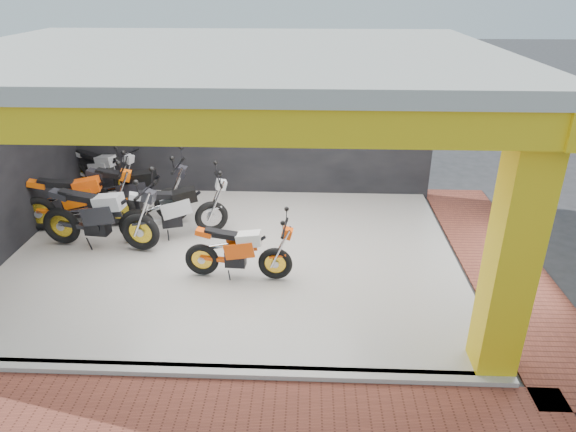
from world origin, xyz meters
name	(u,v)px	position (x,y,z in m)	size (l,w,h in m)	color
ground	(215,326)	(0.00, 0.00, 0.00)	(80.00, 80.00, 0.00)	#2D2D30
showroom_floor	(234,256)	(0.00, 2.00, 0.05)	(8.00, 6.00, 0.10)	silver
showroom_ceiling	(223,54)	(0.00, 2.00, 3.60)	(8.40, 6.40, 0.20)	beige
back_wall	(250,121)	(0.00, 5.10, 1.75)	(8.20, 0.20, 3.50)	black
corner_column	(513,252)	(3.75, -0.75, 1.75)	(0.50, 0.50, 3.50)	yellow
header_beam_front	(179,124)	(0.00, -1.00, 3.30)	(8.40, 0.30, 0.40)	yellow
header_beam_right	(485,76)	(4.00, 2.00, 3.30)	(0.30, 6.40, 0.40)	yellow
floor_kerb	(201,371)	(0.00, -1.02, 0.05)	(8.00, 0.20, 0.10)	silver
paver_front	(188,421)	(0.00, -1.80, 0.01)	(9.00, 1.40, 0.03)	brown
paver_right	(500,264)	(4.80, 2.00, 0.01)	(1.40, 7.00, 0.03)	brown
moto_hero	(275,249)	(0.82, 1.16, 0.68)	(1.90, 0.70, 1.16)	#F14B0A
moto_row_a	(138,214)	(-1.68, 2.05, 0.83)	(2.39, 0.89, 1.46)	black
moto_row_b	(210,202)	(-0.53, 2.83, 0.76)	(2.16, 0.80, 1.32)	#B5B8BD
moto_row_c	(116,193)	(-2.46, 3.08, 0.81)	(2.32, 0.86, 1.42)	#EC5909
moto_row_d	(170,189)	(-1.42, 3.28, 0.84)	(2.42, 0.89, 1.48)	black
moto_row_e	(123,171)	(-2.80, 4.50, 0.74)	(2.10, 0.78, 1.29)	#A7A8AE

